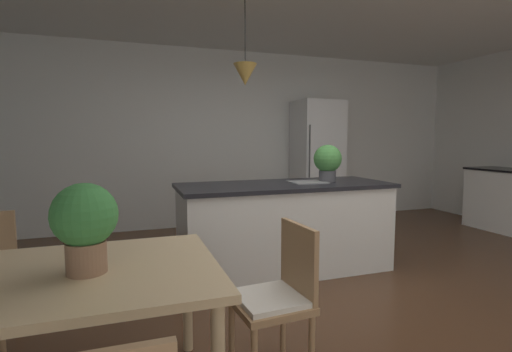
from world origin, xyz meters
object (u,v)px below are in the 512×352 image
at_px(dining_table, 12,292).
at_px(potted_plant_on_island, 328,161).
at_px(chair_kitchen_end, 278,295).
at_px(refrigerator, 317,162).
at_px(potted_plant_on_table, 85,222).
at_px(kitchen_island, 285,226).

bearing_deg(dining_table, potted_plant_on_island, 32.48).
bearing_deg(chair_kitchen_end, refrigerator, 58.90).
bearing_deg(refrigerator, dining_table, -134.20).
bearing_deg(potted_plant_on_table, dining_table, 173.37).
distance_m(dining_table, refrigerator, 4.88).
xyz_separation_m(dining_table, refrigerator, (3.39, 3.49, 0.30)).
relative_size(dining_table, potted_plant_on_table, 4.38).
bearing_deg(chair_kitchen_end, dining_table, -179.83).
xyz_separation_m(kitchen_island, refrigerator, (1.38, 1.90, 0.51)).
xyz_separation_m(chair_kitchen_end, potted_plant_on_island, (1.21, 1.59, 0.65)).
distance_m(refrigerator, potted_plant_on_table, 4.68).
relative_size(kitchen_island, potted_plant_on_island, 5.54).
height_order(potted_plant_on_island, potted_plant_on_table, potted_plant_on_island).
bearing_deg(potted_plant_on_table, chair_kitchen_end, 2.36).
xyz_separation_m(dining_table, kitchen_island, (2.02, 1.59, -0.21)).
relative_size(refrigerator, potted_plant_on_table, 4.62).
bearing_deg(dining_table, kitchen_island, 38.29).
xyz_separation_m(chair_kitchen_end, kitchen_island, (0.72, 1.59, -0.01)).
distance_m(chair_kitchen_end, refrigerator, 4.10).
bearing_deg(kitchen_island, potted_plant_on_island, 0.00).
bearing_deg(potted_plant_on_island, chair_kitchen_end, -127.28).
bearing_deg(dining_table, refrigerator, 45.80).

